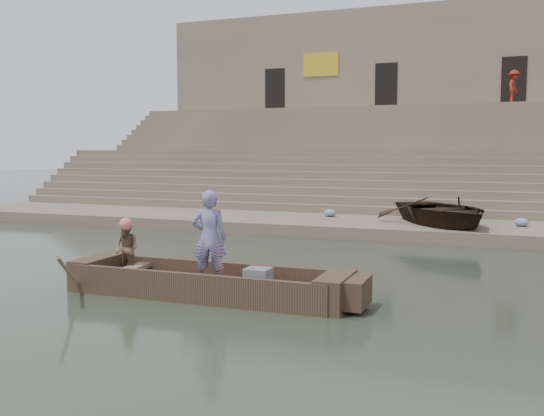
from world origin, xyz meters
The scene contains 14 objects.
ground centered at (0.00, 0.00, 0.00)m, with size 120.00×120.00×0.00m, color #2B3729.
lower_landing centered at (0.00, 8.00, 0.20)m, with size 32.00×4.00×0.40m, color #83735D.
mid_landing centered at (0.00, 15.50, 1.40)m, with size 32.00×3.00×2.80m, color #83735D.
upper_landing centered at (0.00, 22.50, 2.60)m, with size 32.00×3.00×5.20m, color #83735D.
ghat_steps centered at (0.00, 17.19, 1.80)m, with size 32.00×11.00×5.20m.
building_wall centered at (0.00, 26.50, 5.60)m, with size 32.00×5.07×11.20m.
main_rowboat centered at (-0.53, -2.09, 0.11)m, with size 5.00×1.30×0.22m, color brown.
rowboat_trim centered at (-0.32, -2.09, 0.31)m, with size 6.04×2.63×1.81m.
standing_man centered at (-0.48, -2.08, 1.14)m, with size 0.67×0.44×1.84m, color navy.
rowing_man centered at (-2.46, -1.93, 0.79)m, with size 0.55×0.43×1.14m, color #277657.
television centered at (0.52, -2.09, 0.42)m, with size 0.46×0.42×0.40m.
beached_rowboat centered at (2.90, 7.82, 0.86)m, with size 3.19×4.47×0.93m, color #2D2116.
pedestrian centered at (5.00, 21.60, 6.04)m, with size 1.09×0.63×1.69m, color maroon.
cloth_bundles centered at (4.37, 8.22, 0.53)m, with size 10.55×1.91×0.26m.
Camera 1 is at (4.80, -12.47, 2.82)m, focal length 40.39 mm.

